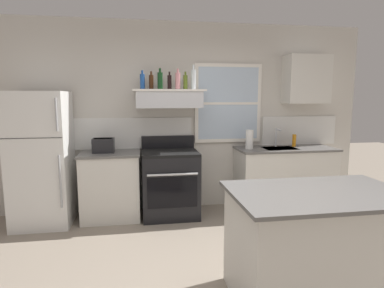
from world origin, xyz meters
name	(u,v)px	position (x,y,z in m)	size (l,w,h in m)	color
back_wall	(186,117)	(0.03, 2.23, 1.35)	(5.40, 0.11, 2.70)	beige
refrigerator	(42,159)	(-1.90, 1.84, 0.86)	(0.70, 0.72, 1.71)	white
counter_left_of_stove	(111,185)	(-1.05, 1.90, 0.46)	(0.79, 0.63, 0.91)	silver
toaster	(104,145)	(-1.13, 1.91, 1.01)	(0.30, 0.20, 0.19)	black
stove_range	(170,183)	(-0.25, 1.86, 0.46)	(0.76, 0.69, 1.09)	black
range_hood_shelf	(169,98)	(-0.25, 1.96, 1.62)	(0.96, 0.52, 0.24)	silver
bottle_blue_liqueur	(142,81)	(-0.60, 2.00, 1.85)	(0.07, 0.07, 0.25)	#1E478C
bottle_brown_stout	(151,82)	(-0.48, 2.01, 1.85)	(0.06, 0.06, 0.24)	#381E0F
bottle_dark_green_wine	(160,81)	(-0.36, 1.97, 1.86)	(0.07, 0.07, 0.28)	#143819
bottle_balsamic_dark	(169,82)	(-0.24, 1.91, 1.84)	(0.06, 0.06, 0.23)	black
bottle_rose_pink	(178,81)	(-0.13, 1.92, 1.86)	(0.07, 0.07, 0.28)	#C67F84
bottle_olive_oil_square	(185,82)	(-0.02, 1.95, 1.85)	(0.06, 0.06, 0.24)	#4C601E
bottle_clear_tall	(193,79)	(0.09, 1.96, 1.89)	(0.06, 0.06, 0.33)	silver
counter_right_with_sink	(284,178)	(1.45, 1.90, 0.46)	(1.43, 0.63, 0.91)	silver
sink_faucet	(277,135)	(1.35, 2.00, 1.08)	(0.03, 0.17, 0.28)	silver
paper_towel_roll	(250,139)	(0.90, 1.90, 1.04)	(0.11, 0.11, 0.27)	white
dish_soap_bottle	(294,140)	(1.63, 2.00, 1.00)	(0.06, 0.06, 0.18)	orange
kitchen_island	(317,246)	(0.74, -0.23, 0.46)	(1.40, 0.90, 0.91)	silver
upper_cabinet_right	(306,80)	(1.80, 2.04, 1.90)	(0.64, 0.32, 0.70)	silver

